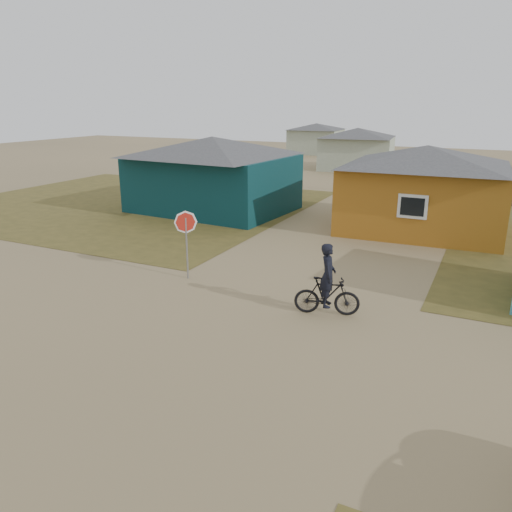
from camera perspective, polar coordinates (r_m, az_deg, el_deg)
The scene contains 8 objects.
ground at distance 12.79m, azimuth -2.77°, elevation -9.65°, with size 120.00×120.00×0.00m, color #917B53.
grass_nw at distance 30.70m, azimuth -14.24°, elevation 5.88°, with size 20.00×18.00×0.00m, color brown.
house_teal at distance 27.60m, azimuth -4.94°, elevation 9.43°, with size 8.93×7.08×4.00m.
house_yellow at distance 24.46m, azimuth 18.67°, elevation 7.47°, with size 7.72×6.76×3.90m.
house_pale_west at distance 45.63m, azimuth 11.46°, elevation 11.98°, with size 7.04×6.15×3.60m.
house_pale_north at distance 59.42m, azimuth 6.88°, elevation 13.24°, with size 6.28×5.81×3.40m.
stop_sign at distance 16.72m, azimuth -8.01°, elevation 3.09°, with size 0.74×0.27×2.35m.
cyclist at distance 14.12m, azimuth 8.14°, elevation -3.76°, with size 1.91×1.02×2.08m.
Camera 1 is at (5.53, -9.98, 5.78)m, focal length 35.00 mm.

